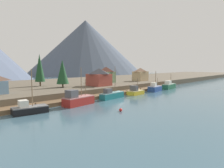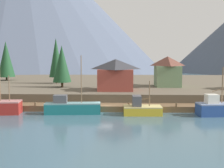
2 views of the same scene
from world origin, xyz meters
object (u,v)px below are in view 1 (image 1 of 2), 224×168
at_px(fishing_boat_teal, 112,95).
at_px(house_tan, 140,74).
at_px(fishing_boat_green, 169,86).
at_px(conifer_mid_left, 62,72).
at_px(channel_buoy, 121,110).
at_px(fishing_boat_black, 29,109).
at_px(fishing_boat_blue, 155,88).
at_px(fishing_boat_red, 78,100).
at_px(conifer_near_right, 40,68).
at_px(fishing_boat_yellow, 135,92).
at_px(house_red, 99,77).
at_px(house_green, 106,74).

bearing_deg(fishing_boat_teal, house_tan, 18.18).
xyz_separation_m(fishing_boat_green, conifer_mid_left, (-40.58, 18.27, 6.46)).
xyz_separation_m(house_tan, channel_buoy, (-47.84, -28.45, -5.36)).
height_order(fishing_boat_black, fishing_boat_blue, fishing_boat_black).
xyz_separation_m(fishing_boat_black, fishing_boat_teal, (24.93, 0.43, 0.13)).
height_order(fishing_boat_black, fishing_boat_red, fishing_boat_red).
bearing_deg(fishing_boat_blue, channel_buoy, -166.99).
xyz_separation_m(fishing_boat_black, house_tan, (62.03, 16.12, 4.73)).
distance_m(conifer_near_right, channel_buoy, 41.03).
relative_size(fishing_boat_blue, conifer_near_right, 0.68).
xyz_separation_m(fishing_boat_black, fishing_boat_yellow, (36.43, 0.20, 0.02)).
xyz_separation_m(fishing_boat_green, channel_buoy, (-46.16, -12.44, -0.92)).
bearing_deg(fishing_boat_teal, fishing_boat_black, 176.24).
height_order(fishing_boat_blue, house_tan, house_tan).
relative_size(fishing_boat_black, house_red, 1.23).
distance_m(fishing_boat_black, house_green, 48.73).
xyz_separation_m(fishing_boat_blue, conifer_mid_left, (-28.90, 18.38, 6.54)).
height_order(fishing_boat_red, conifer_near_right, conifer_near_right).
bearing_deg(fishing_boat_green, fishing_boat_red, 174.97).
bearing_deg(fishing_boat_blue, house_green, 96.89).
height_order(house_red, channel_buoy, house_red).
relative_size(fishing_boat_black, fishing_boat_blue, 1.16).
bearing_deg(channel_buoy, fishing_boat_yellow, 29.38).
height_order(fishing_boat_black, conifer_near_right, conifer_near_right).
relative_size(house_red, conifer_mid_left, 0.79).
bearing_deg(house_green, fishing_boat_blue, -76.45).
xyz_separation_m(fishing_boat_yellow, house_tan, (25.60, 15.92, 4.71)).
height_order(fishing_boat_teal, channel_buoy, fishing_boat_teal).
bearing_deg(fishing_boat_yellow, fishing_boat_green, -1.71).
bearing_deg(fishing_boat_black, fishing_boat_teal, 10.40).
bearing_deg(house_tan, fishing_boat_yellow, -148.12).
distance_m(fishing_boat_green, house_tan, 16.70).
xyz_separation_m(conifer_near_right, channel_buoy, (-2.22, -40.04, -8.66)).
bearing_deg(fishing_boat_yellow, fishing_boat_teal, 177.34).
relative_size(conifer_near_right, conifer_mid_left, 1.23).
bearing_deg(house_green, channel_buoy, -131.08).
distance_m(house_red, channel_buoy, 31.60).
relative_size(fishing_boat_black, house_green, 1.27).
bearing_deg(conifer_mid_left, fishing_boat_black, -137.08).
bearing_deg(fishing_boat_green, fishing_boat_blue, 175.12).
xyz_separation_m(fishing_boat_yellow, conifer_near_right, (-20.02, 27.52, 8.01)).
relative_size(house_red, conifer_near_right, 0.64).
relative_size(house_red, house_green, 1.03).
xyz_separation_m(house_tan, conifer_mid_left, (-42.26, 2.26, 2.03)).
relative_size(fishing_boat_blue, fishing_boat_green, 0.86).
distance_m(fishing_boat_blue, conifer_mid_left, 34.87).
relative_size(fishing_boat_red, channel_buoy, 13.35).
height_order(fishing_boat_teal, house_red, fishing_boat_teal).
relative_size(fishing_boat_yellow, house_green, 0.86).
bearing_deg(fishing_boat_black, house_green, 35.53).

